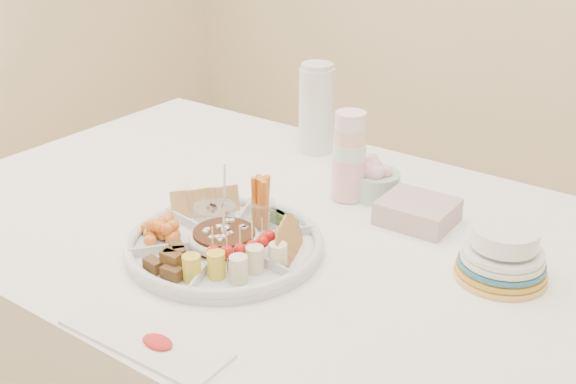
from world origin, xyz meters
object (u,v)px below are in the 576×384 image
Objects in this scene: dining_table at (270,363)px; plate_stack at (503,251)px; party_tray at (224,242)px; thermos at (317,107)px.

dining_table is 0.65m from plate_stack.
thermos is (-0.16, 0.55, 0.10)m from party_tray.
dining_table is 0.43m from party_tray.
dining_table is at bearing 95.80° from party_tray.
party_tray is at bearing -73.67° from thermos.
plate_stack is (0.47, 0.23, 0.03)m from party_tray.
party_tray is at bearing -84.20° from dining_table.
thermos is (-0.15, 0.39, 0.50)m from dining_table.
party_tray is 1.60× the size of thermos.
thermos is at bearing 106.33° from party_tray.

